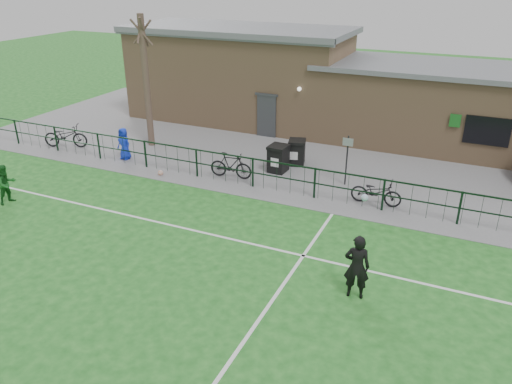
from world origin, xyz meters
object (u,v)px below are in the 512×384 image
at_px(wheelie_bin_left, 297,153).
at_px(bicycle_a, 66,136).
at_px(wheelie_bin_right, 278,159).
at_px(bicycle_e, 376,192).
at_px(bare_tree, 146,83).
at_px(bicycle_d, 231,165).
at_px(spectator_child, 124,144).
at_px(outfield_player, 7,184).
at_px(sign_post, 347,161).
at_px(ball_ground, 161,173).

relative_size(wheelie_bin_left, bicycle_a, 0.49).
bearing_deg(wheelie_bin_right, bicycle_e, -15.75).
distance_m(bare_tree, bicycle_a, 4.67).
bearing_deg(bicycle_d, spectator_child, 83.80).
height_order(bicycle_a, bicycle_d, bicycle_a).
xyz_separation_m(spectator_child, outfield_player, (-1.03, -5.36, -0.00)).
relative_size(bicycle_e, outfield_player, 1.25).
xyz_separation_m(wheelie_bin_right, bicycle_a, (-10.29, -1.30, 0.02)).
xyz_separation_m(bare_tree, wheelie_bin_left, (7.22, 0.48, -2.48)).
distance_m(bare_tree, sign_post, 9.95).
height_order(sign_post, outfield_player, sign_post).
height_order(bare_tree, wheelie_bin_right, bare_tree).
distance_m(bicycle_a, spectator_child, 3.54).
bearing_deg(outfield_player, bicycle_a, 34.25).
height_order(bicycle_d, outfield_player, outfield_player).
relative_size(wheelie_bin_left, outfield_player, 0.69).
height_order(wheelie_bin_left, outfield_player, outfield_player).
bearing_deg(bicycle_a, bare_tree, -81.70).
bearing_deg(bicycle_d, outfield_player, 124.12).
height_order(bare_tree, bicycle_e, bare_tree).
xyz_separation_m(bare_tree, wheelie_bin_right, (6.80, -0.62, -2.46)).
bearing_deg(bicycle_a, sign_post, -105.77).
bearing_deg(spectator_child, wheelie_bin_left, 28.43).
relative_size(sign_post, bicycle_a, 0.97).
height_order(bare_tree, bicycle_d, bare_tree).
distance_m(outfield_player, ball_ground, 5.69).
bearing_deg(bicycle_a, bicycle_d, -111.40).
distance_m(sign_post, ball_ground, 7.54).
distance_m(wheelie_bin_right, bicycle_e, 4.63).
relative_size(bare_tree, spectator_child, 4.24).
bearing_deg(outfield_player, wheelie_bin_right, -39.11).
height_order(bare_tree, ball_ground, bare_tree).
bearing_deg(spectator_child, wheelie_bin_right, 20.96).
height_order(wheelie_bin_left, sign_post, sign_post).
distance_m(bicycle_d, bicycle_e, 5.86).
relative_size(wheelie_bin_right, bicycle_d, 0.59).
height_order(bicycle_e, ball_ground, bicycle_e).
height_order(wheelie_bin_left, spectator_child, spectator_child).
xyz_separation_m(bicycle_a, outfield_player, (2.51, -5.50, 0.16)).
bearing_deg(outfield_player, bicycle_e, -56.67).
bearing_deg(sign_post, bicycle_d, -164.36).
height_order(bicycle_d, bicycle_e, bicycle_d).
relative_size(bare_tree, bicycle_d, 3.41).
height_order(bare_tree, outfield_player, bare_tree).
relative_size(bicycle_e, spectator_child, 1.28).
bearing_deg(wheelie_bin_right, ball_ground, -147.58).
relative_size(bicycle_d, bicycle_e, 0.97).
height_order(bicycle_e, spectator_child, spectator_child).
distance_m(sign_post, bicycle_e, 2.01).
bearing_deg(wheelie_bin_left, bicycle_e, -48.01).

